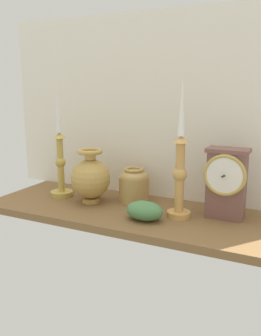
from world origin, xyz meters
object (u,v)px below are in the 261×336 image
(mantel_clock, at_px, (226,182))
(candlestick_tall_center, at_px, (180,170))
(brass_vase_jar, at_px, (134,185))
(candlestick_tall_left, at_px, (60,157))
(brass_vase_bulbous, at_px, (91,178))

(mantel_clock, xyz_separation_m, candlestick_tall_center, (-0.13, -0.05, 0.03))
(mantel_clock, relative_size, brass_vase_jar, 1.79)
(candlestick_tall_left, relative_size, candlestick_tall_center, 1.01)
(brass_vase_bulbous, xyz_separation_m, brass_vase_jar, (0.13, 0.07, -0.03))
(mantel_clock, height_order, candlestick_tall_left, candlestick_tall_left)
(brass_vase_jar, bearing_deg, candlestick_tall_center, -21.43)
(candlestick_tall_left, height_order, brass_vase_jar, candlestick_tall_left)
(candlestick_tall_left, xyz_separation_m, brass_vase_bulbous, (0.14, -0.02, -0.06))
(candlestick_tall_left, height_order, candlestick_tall_center, candlestick_tall_left)
(brass_vase_jar, bearing_deg, mantel_clock, -3.87)
(candlestick_tall_left, bearing_deg, brass_vase_jar, 11.49)
(candlestick_tall_left, distance_m, brass_vase_jar, 0.29)
(candlestick_tall_center, relative_size, brass_vase_bulbous, 2.24)
(mantel_clock, bearing_deg, brass_vase_bulbous, -173.75)
(brass_vase_jar, bearing_deg, brass_vase_bulbous, -151.80)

